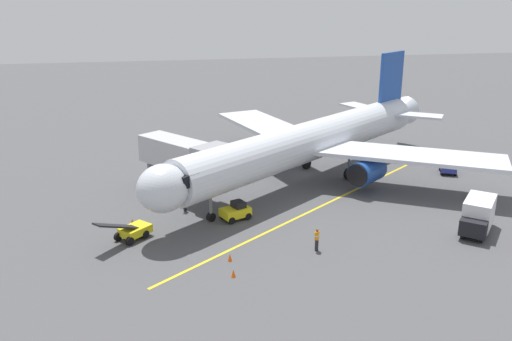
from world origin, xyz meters
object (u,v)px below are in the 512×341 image
object	(u,v)px
tug_near_nose	(448,166)
airplane	(312,141)
ground_crew_marshaller	(185,201)
safety_cone_nose_left	(230,257)
box_truck_rear_apron	(478,215)
safety_cone_wing_port	(233,273)
belt_loader_starboard_side	(132,230)
tug_portside	(236,211)
jet_bridge	(189,158)
ground_crew_wing_walker	(317,239)
safety_cone_nose_right	(132,222)

from	to	relation	value
tug_near_nose	airplane	bearing A→B (deg)	-3.05
ground_crew_marshaller	safety_cone_nose_left	size ratio (longest dim) A/B	3.11
tug_near_nose	box_truck_rear_apron	size ratio (longest dim) A/B	0.58
tug_near_nose	safety_cone_wing_port	world-z (taller)	tug_near_nose
belt_loader_starboard_side	tug_portside	bearing A→B (deg)	-165.54
jet_bridge	tug_near_nose	distance (m)	27.06
safety_cone_nose_left	box_truck_rear_apron	bearing A→B (deg)	-177.59
ground_crew_wing_walker	tug_portside	distance (m)	8.30
jet_bridge	safety_cone_nose_right	distance (m)	8.15
jet_bridge	belt_loader_starboard_side	xyz separation A→B (m)	(5.07, 7.97, -3.05)
ground_crew_marshaller	box_truck_rear_apron	world-z (taller)	box_truck_rear_apron
safety_cone_nose_left	ground_crew_wing_walker	bearing A→B (deg)	-177.25
tug_near_nose	belt_loader_starboard_side	bearing A→B (deg)	16.66
jet_bridge	safety_cone_nose_right	world-z (taller)	jet_bridge
belt_loader_starboard_side	box_truck_rear_apron	size ratio (longest dim) A/B	0.89
tug_portside	box_truck_rear_apron	world-z (taller)	box_truck_rear_apron
jet_bridge	belt_loader_starboard_side	bearing A→B (deg)	57.57
box_truck_rear_apron	ground_crew_marshaller	bearing A→B (deg)	-22.34
safety_cone_nose_right	safety_cone_wing_port	world-z (taller)	same
jet_bridge	box_truck_rear_apron	size ratio (longest dim) A/B	2.19
airplane	ground_crew_wing_walker	distance (m)	15.97
belt_loader_starboard_side	jet_bridge	bearing A→B (deg)	-122.43
ground_crew_wing_walker	tug_near_nose	size ratio (longest dim) A/B	0.63
belt_loader_starboard_side	airplane	bearing A→B (deg)	-149.22
jet_bridge	tug_near_nose	world-z (taller)	jet_bridge
tug_near_nose	safety_cone_wing_port	xyz separation A→B (m)	(25.44, 16.81, -0.43)
airplane	safety_cone_nose_left	distance (m)	19.09
tug_near_nose	belt_loader_starboard_side	size ratio (longest dim) A/B	0.65
jet_bridge	tug_near_nose	size ratio (longest dim) A/B	3.80
ground_crew_marshaller	safety_cone_wing_port	size ratio (longest dim) A/B	3.11
safety_cone_wing_port	jet_bridge	bearing A→B (deg)	-84.74
ground_crew_marshaller	tug_near_nose	distance (m)	28.00
tug_portside	safety_cone_nose_right	size ratio (longest dim) A/B	4.90
ground_crew_marshaller	belt_loader_starboard_side	size ratio (longest dim) A/B	0.41
ground_crew_marshaller	safety_cone_nose_right	size ratio (longest dim) A/B	3.11
belt_loader_starboard_side	box_truck_rear_apron	bearing A→B (deg)	170.86
tug_near_nose	safety_cone_wing_port	bearing A→B (deg)	33.45
safety_cone_nose_right	ground_crew_wing_walker	bearing A→B (deg)	150.46
safety_cone_nose_right	belt_loader_starboard_side	bearing A→B (deg)	90.89
belt_loader_starboard_side	box_truck_rear_apron	distance (m)	26.44
tug_portside	safety_cone_wing_port	size ratio (longest dim) A/B	4.90
airplane	safety_cone_wing_port	xyz separation A→B (m)	(10.87, 17.58, -3.73)
airplane	tug_portside	distance (m)	12.66
airplane	ground_crew_wing_walker	bearing A→B (deg)	73.79
jet_bridge	safety_cone_wing_port	bearing A→B (deg)	95.26
tug_near_nose	safety_cone_nose_left	distance (m)	29.20
ground_crew_marshaller	safety_cone_wing_port	world-z (taller)	ground_crew_marshaller
ground_crew_marshaller	tug_near_nose	size ratio (longest dim) A/B	0.63
safety_cone_nose_left	safety_cone_nose_right	bearing A→B (deg)	-49.13
ground_crew_wing_walker	tug_near_nose	bearing A→B (deg)	-143.03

